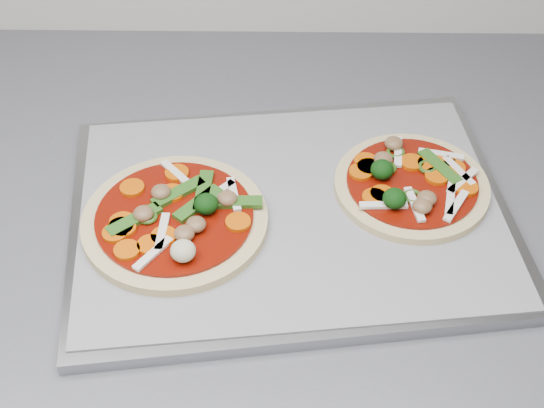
{
  "coord_description": "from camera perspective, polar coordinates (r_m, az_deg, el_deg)",
  "views": [
    {
      "loc": [
        -0.0,
        0.7,
        1.46
      ],
      "look_at": [
        -0.01,
        1.23,
        0.93
      ],
      "focal_mm": 50.0,
      "sensor_mm": 36.0,
      "label": 1
    }
  ],
  "objects": [
    {
      "name": "baking_tray",
      "position": [
        0.78,
        1.36,
        -0.69
      ],
      "size": [
        0.48,
        0.38,
        0.01
      ],
      "primitive_type": "cube",
      "rotation": [
        0.0,
        0.0,
        0.13
      ],
      "color": "gray",
      "rests_on": "countertop"
    },
    {
      "name": "base_cabinet",
      "position": [
        1.19,
        0.59,
        -15.0
      ],
      "size": [
        3.6,
        0.6,
        0.86
      ],
      "primitive_type": "cube",
      "color": "silver",
      "rests_on": "ground"
    },
    {
      "name": "pizza_left",
      "position": [
        0.75,
        -7.29,
        -1.11
      ],
      "size": [
        0.22,
        0.22,
        0.03
      ],
      "rotation": [
        0.0,
        0.0,
        0.25
      ],
      "color": "beige",
      "rests_on": "parchment"
    },
    {
      "name": "parchment",
      "position": [
        0.77,
        1.37,
        -0.26
      ],
      "size": [
        0.46,
        0.36,
        0.0
      ],
      "primitive_type": "cube",
      "rotation": [
        0.0,
        0.0,
        0.12
      ],
      "color": "gray",
      "rests_on": "baking_tray"
    },
    {
      "name": "countertop",
      "position": [
        0.84,
        0.81,
        0.74
      ],
      "size": [
        3.6,
        0.6,
        0.04
      ],
      "primitive_type": "cube",
      "color": "#59595F",
      "rests_on": "base_cabinet"
    },
    {
      "name": "pizza_right",
      "position": [
        0.8,
        10.38,
        1.56
      ],
      "size": [
        0.19,
        0.19,
        0.03
      ],
      "rotation": [
        0.0,
        0.0,
        -0.18
      ],
      "color": "beige",
      "rests_on": "parchment"
    }
  ]
}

